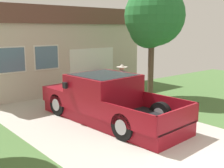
{
  "coord_description": "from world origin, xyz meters",
  "views": [
    {
      "loc": [
        -5.66,
        -2.81,
        3.13
      ],
      "look_at": [
        1.15,
        5.24,
        1.07
      ],
      "focal_mm": 46.02,
      "sensor_mm": 36.0,
      "label": 1
    }
  ],
  "objects_px": {
    "handbag": "(120,106)",
    "wheeled_trash_bin": "(104,80)",
    "pickup_truck": "(104,100)",
    "person_with_hat": "(122,83)",
    "front_yard_tree": "(153,19)",
    "house_with_garage": "(43,47)"
  },
  "relations": [
    {
      "from": "wheeled_trash_bin",
      "to": "handbag",
      "type": "bearing_deg",
      "value": -118.14
    },
    {
      "from": "handbag",
      "to": "front_yard_tree",
      "type": "bearing_deg",
      "value": 15.07
    },
    {
      "from": "front_yard_tree",
      "to": "person_with_hat",
      "type": "bearing_deg",
      "value": -167.07
    },
    {
      "from": "person_with_hat",
      "to": "handbag",
      "type": "relative_size",
      "value": 4.06
    },
    {
      "from": "person_with_hat",
      "to": "house_with_garage",
      "type": "relative_size",
      "value": 0.2
    },
    {
      "from": "handbag",
      "to": "front_yard_tree",
      "type": "height_order",
      "value": "front_yard_tree"
    },
    {
      "from": "person_with_hat",
      "to": "front_yard_tree",
      "type": "distance_m",
      "value": 3.5
    },
    {
      "from": "pickup_truck",
      "to": "handbag",
      "type": "xyz_separation_m",
      "value": [
        1.25,
        0.54,
        -0.57
      ]
    },
    {
      "from": "pickup_truck",
      "to": "house_with_garage",
      "type": "height_order",
      "value": "house_with_garage"
    },
    {
      "from": "person_with_hat",
      "to": "front_yard_tree",
      "type": "xyz_separation_m",
      "value": [
        2.35,
        0.54,
        2.54
      ]
    },
    {
      "from": "pickup_truck",
      "to": "person_with_hat",
      "type": "distance_m",
      "value": 1.66
    },
    {
      "from": "wheeled_trash_bin",
      "to": "front_yard_tree",
      "type": "bearing_deg",
      "value": -69.89
    },
    {
      "from": "house_with_garage",
      "to": "wheeled_trash_bin",
      "type": "relative_size",
      "value": 8.85
    },
    {
      "from": "person_with_hat",
      "to": "wheeled_trash_bin",
      "type": "relative_size",
      "value": 1.75
    },
    {
      "from": "pickup_truck",
      "to": "person_with_hat",
      "type": "xyz_separation_m",
      "value": [
        1.48,
        0.69,
        0.3
      ]
    },
    {
      "from": "handbag",
      "to": "wheeled_trash_bin",
      "type": "bearing_deg",
      "value": 61.86
    },
    {
      "from": "pickup_truck",
      "to": "wheeled_trash_bin",
      "type": "distance_m",
      "value": 4.7
    },
    {
      "from": "pickup_truck",
      "to": "person_with_hat",
      "type": "bearing_deg",
      "value": 21.82
    },
    {
      "from": "person_with_hat",
      "to": "wheeled_trash_bin",
      "type": "height_order",
      "value": "person_with_hat"
    },
    {
      "from": "front_yard_tree",
      "to": "wheeled_trash_bin",
      "type": "xyz_separation_m",
      "value": [
        -0.89,
        2.44,
        -2.98
      ]
    },
    {
      "from": "front_yard_tree",
      "to": "house_with_garage",
      "type": "bearing_deg",
      "value": 109.55
    },
    {
      "from": "pickup_truck",
      "to": "handbag",
      "type": "bearing_deg",
      "value": 19.97
    }
  ]
}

